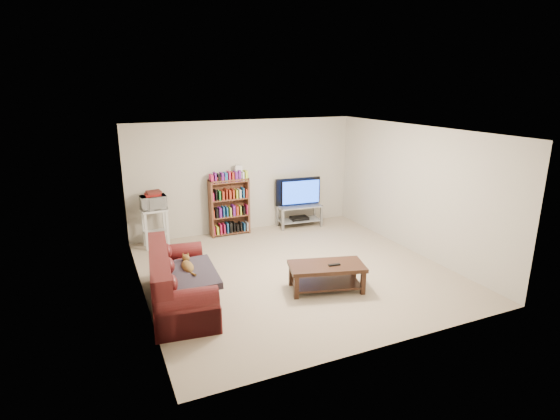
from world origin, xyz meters
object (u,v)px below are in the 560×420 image
sofa (177,286)px  bookshelf (229,206)px  tv_stand (299,212)px  coffee_table (326,272)px

sofa → bookshelf: bookshelf is taller
tv_stand → sofa: bearing=-136.5°
coffee_table → tv_stand: 3.22m
tv_stand → bookshelf: bookshelf is taller
coffee_table → bookshelf: size_ratio=1.05×
sofa → tv_stand: sofa is taller
sofa → coffee_table: sofa is taller
coffee_table → sofa: bearing=-175.7°
coffee_table → bookshelf: bookshelf is taller
sofa → coffee_table: 2.28m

